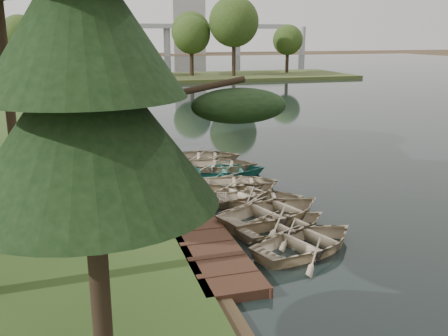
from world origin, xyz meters
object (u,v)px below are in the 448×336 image
object	(u,v)px
rowboat_2	(274,209)
stored_rowboat	(76,136)
rowboat_0	(308,239)
pine_tree	(84,66)
rowboat_1	(285,222)
boardwalk	(173,194)

from	to	relation	value
rowboat_2	stored_rowboat	size ratio (longest dim) A/B	1.05
rowboat_0	pine_tree	bearing A→B (deg)	107.28
rowboat_1	rowboat_2	distance (m)	1.01
boardwalk	rowboat_1	xyz separation A→B (m)	(2.64, -4.42, 0.23)
rowboat_2	pine_tree	size ratio (longest dim) A/B	0.47
rowboat_2	pine_tree	distance (m)	10.28
stored_rowboat	pine_tree	size ratio (longest dim) A/B	0.45
rowboat_0	pine_tree	distance (m)	8.87
rowboat_1	pine_tree	world-z (taller)	pine_tree
boardwalk	rowboat_2	size ratio (longest dim) A/B	4.12
rowboat_0	rowboat_1	bearing A→B (deg)	-17.24
rowboat_2	stored_rowboat	distance (m)	14.52
stored_rowboat	pine_tree	distance (m)	20.59
boardwalk	stored_rowboat	distance (m)	10.36
boardwalk	rowboat_1	distance (m)	5.15
rowboat_2	stored_rowboat	xyz separation A→B (m)	(-6.06, 13.19, 0.23)
boardwalk	rowboat_0	xyz separation A→B (m)	(2.70, -5.87, 0.26)
boardwalk	pine_tree	size ratio (longest dim) A/B	1.93
rowboat_2	boardwalk	bearing A→B (deg)	19.66
rowboat_0	rowboat_1	world-z (taller)	rowboat_0
boardwalk	rowboat_1	bearing A→B (deg)	-59.14
stored_rowboat	boardwalk	bearing A→B (deg)	-145.77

